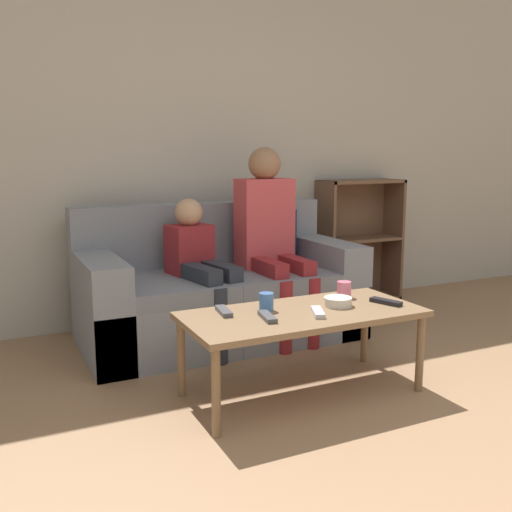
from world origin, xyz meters
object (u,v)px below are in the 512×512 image
cup_near (266,302)px  tv_remote_3 (386,302)px  tv_remote_0 (318,312)px  snack_bowl (338,302)px  cup_far (344,289)px  tv_remote_1 (224,311)px  person_child (201,262)px  bookshelf (352,252)px  couch (219,293)px  person_adult (270,228)px  coffee_table (302,319)px  tv_remote_2 (267,317)px

cup_near → tv_remote_3: size_ratio=0.50×
cup_near → tv_remote_3: (0.61, -0.15, -0.03)m
tv_remote_0 → snack_bowl: 0.20m
cup_far → tv_remote_1: cup_far is taller
tv_remote_0 → snack_bowl: (0.17, 0.09, 0.01)m
snack_bowl → person_child: bearing=115.1°
tv_remote_1 → bookshelf: bearing=45.8°
person_child → bookshelf: bearing=9.3°
couch → snack_bowl: 1.05m
person_adult → tv_remote_0: 1.09m
person_adult → cup_near: bearing=-119.1°
cup_far → person_child: bearing=125.9°
coffee_table → snack_bowl: bearing=3.1°
tv_remote_1 → snack_bowl: 0.59m
tv_remote_2 → tv_remote_3: size_ratio=1.00×
couch → snack_bowl: (0.24, -1.01, 0.16)m
tv_remote_1 → snack_bowl: bearing=-4.4°
cup_near → tv_remote_3: 0.63m
person_adult → person_child: (-0.50, -0.05, -0.18)m
bookshelf → tv_remote_3: size_ratio=5.59×
bookshelf → coffee_table: (-1.30, -1.43, -0.01)m
couch → tv_remote_2: size_ratio=9.96×
couch → tv_remote_0: size_ratio=10.00×
cup_far → snack_bowl: size_ratio=0.60×
couch → bookshelf: size_ratio=1.78×
bookshelf → person_adult: size_ratio=0.80×
couch → snack_bowl: size_ratio=12.20×
person_child → tv_remote_0: (0.24, -0.97, -0.10)m
person_adult → tv_remote_1: bearing=-130.4°
tv_remote_1 → coffee_table: bearing=-12.7°
couch → cup_far: 0.97m
tv_remote_1 → tv_remote_3: same height
bookshelf → tv_remote_2: bearing=-135.7°
tv_remote_0 → cup_near: bearing=162.2°
couch → person_child: size_ratio=1.91×
person_child → tv_remote_2: size_ratio=5.22×
bookshelf → person_child: bearing=-160.1°
tv_remote_0 → snack_bowl: bearing=50.6°
couch → tv_remote_2: couch is taller
person_adult → couch: bearing=166.1°
cup_far → person_adult: bearing=93.1°
snack_bowl → bookshelf: bearing=52.7°
couch → person_adult: size_ratio=1.42×
person_adult → tv_remote_2: bearing=-118.6°
person_adult → tv_remote_1: person_adult is taller
person_child → cup_far: 0.93m
tv_remote_1 → tv_remote_3: size_ratio=0.99×
person_child → tv_remote_1: size_ratio=5.24×
tv_remote_0 → tv_remote_1: (-0.40, 0.21, 0.00)m
person_child → tv_remote_2: 0.94m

